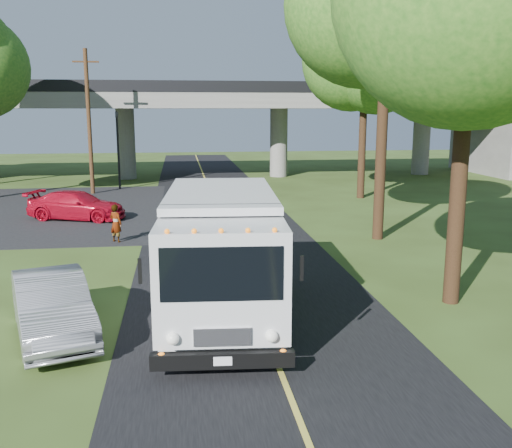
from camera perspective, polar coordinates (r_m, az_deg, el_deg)
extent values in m
plane|color=#314117|center=(14.52, 0.58, -10.04)|extent=(120.00, 120.00, 0.00)
cube|color=black|center=(24.05, -2.84, -1.36)|extent=(7.00, 90.00, 0.02)
cube|color=black|center=(33.09, -23.44, 1.21)|extent=(16.00, 18.00, 0.01)
cube|color=gold|center=(24.04, -2.84, -1.31)|extent=(0.12, 90.00, 0.01)
cube|color=slate|center=(45.43, -5.33, 12.19)|extent=(50.00, 9.00, 1.20)
cube|color=black|center=(41.06, -5.08, 13.55)|extent=(50.00, 0.25, 0.80)
cube|color=black|center=(49.84, -5.57, 13.14)|extent=(50.00, 0.25, 0.80)
cube|color=slate|center=(52.83, 23.25, 7.95)|extent=(4.00, 10.00, 6.00)
cylinder|color=slate|center=(45.63, -12.87, 7.81)|extent=(1.40, 1.40, 5.40)
cylinder|color=slate|center=(46.14, 2.29, 8.12)|extent=(1.40, 1.40, 5.40)
cylinder|color=slate|center=(49.64, 16.20, 7.91)|extent=(1.40, 1.40, 5.40)
cylinder|color=black|center=(39.68, -13.62, 7.14)|extent=(0.14, 0.14, 5.20)
imported|color=black|center=(39.59, -13.75, 10.03)|extent=(0.18, 0.22, 1.10)
cylinder|color=#472D19|center=(37.80, -16.35, 9.70)|extent=(0.26, 0.26, 9.00)
cube|color=#472D19|center=(37.90, -16.67, 15.29)|extent=(1.60, 0.10, 0.10)
cylinder|color=#382314|center=(16.29, 19.64, 4.36)|extent=(0.44, 0.44, 7.00)
cylinder|color=#382314|center=(23.86, 12.42, 7.61)|extent=(0.44, 0.44, 7.70)
cylinder|color=#382314|center=(35.18, 10.58, 7.95)|extent=(0.44, 0.44, 6.65)
sphere|color=#255D18|center=(35.25, 10.88, 15.88)|extent=(5.58, 5.58, 5.58)
sphere|color=#255D18|center=(35.06, 11.92, 16.36)|extent=(4.96, 4.96, 4.96)
cube|color=silver|center=(15.59, -3.53, -1.19)|extent=(3.09, 5.22, 2.58)
cube|color=silver|center=(12.18, -3.46, -5.34)|extent=(2.88, 2.25, 2.35)
cube|color=black|center=(11.11, -3.46, -4.99)|extent=(2.41, 0.26, 1.09)
cube|color=black|center=(11.61, -3.35, -13.42)|extent=(2.87, 0.40, 0.32)
cube|color=silver|center=(15.57, -3.45, -7.22)|extent=(3.20, 6.82, 0.21)
cylinder|color=black|center=(12.87, -8.69, -10.59)|extent=(0.39, 1.05, 1.03)
cylinder|color=black|center=(12.88, 1.90, -10.45)|extent=(0.39, 1.05, 1.03)
cylinder|color=black|center=(17.42, -7.35, -4.68)|extent=(0.39, 1.05, 1.03)
cylinder|color=black|center=(17.42, 0.37, -4.58)|extent=(0.39, 1.05, 1.03)
imported|color=#B70B20|center=(29.32, -17.49, 1.79)|extent=(5.15, 3.30, 1.39)
imported|color=gray|center=(14.47, -19.74, -7.69)|extent=(2.88, 4.78, 1.49)
imported|color=gray|center=(23.74, -13.84, 0.06)|extent=(0.68, 0.64, 1.56)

